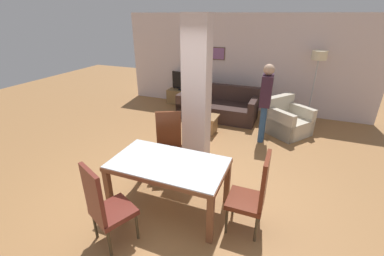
# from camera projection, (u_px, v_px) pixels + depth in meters

# --- Properties ---
(ground_plane) EXTENTS (18.00, 18.00, 0.00)m
(ground_plane) POSITION_uv_depth(u_px,v_px,m) (170.00, 206.00, 3.91)
(ground_plane) COLOR #9C6B3D
(back_wall) EXTENTS (7.20, 0.09, 2.70)m
(back_wall) POSITION_uv_depth(u_px,v_px,m) (242.00, 64.00, 7.41)
(back_wall) COLOR silver
(back_wall) RESTS_ON ground_plane
(divider_pillar) EXTENTS (0.48, 0.37, 2.70)m
(divider_pillar) POSITION_uv_depth(u_px,v_px,m) (197.00, 91.00, 4.81)
(divider_pillar) COLOR silver
(divider_pillar) RESTS_ON ground_plane
(dining_table) EXTENTS (1.63, 0.92, 0.78)m
(dining_table) POSITION_uv_depth(u_px,v_px,m) (169.00, 172.00, 3.66)
(dining_table) COLOR brown
(dining_table) RESTS_ON ground_plane
(dining_chair_head_right) EXTENTS (0.46, 0.46, 1.14)m
(dining_chair_head_right) POSITION_uv_depth(u_px,v_px,m) (254.00, 193.00, 3.26)
(dining_chair_head_right) COLOR maroon
(dining_chair_head_right) RESTS_ON ground_plane
(dining_chair_near_left) EXTENTS (0.61, 0.61, 1.14)m
(dining_chair_near_left) POSITION_uv_depth(u_px,v_px,m) (105.00, 205.00, 3.05)
(dining_chair_near_left) COLOR maroon
(dining_chair_near_left) RESTS_ON ground_plane
(dining_chair_far_left) EXTENTS (0.62, 0.62, 1.14)m
(dining_chair_far_left) POSITION_uv_depth(u_px,v_px,m) (169.00, 143.00, 4.51)
(dining_chair_far_left) COLOR #5F2C17
(dining_chair_far_left) RESTS_ON ground_plane
(sofa) EXTENTS (2.11, 0.94, 0.86)m
(sofa) POSITION_uv_depth(u_px,v_px,m) (218.00, 107.00, 7.13)
(sofa) COLOR #372621
(sofa) RESTS_ON ground_plane
(armchair) EXTENTS (1.19, 1.18, 0.87)m
(armchair) POSITION_uv_depth(u_px,v_px,m) (287.00, 121.00, 6.17)
(armchair) COLOR beige
(armchair) RESTS_ON ground_plane
(coffee_table) EXTENTS (0.67, 0.51, 0.42)m
(coffee_table) POSITION_uv_depth(u_px,v_px,m) (204.00, 123.00, 6.29)
(coffee_table) COLOR #9B7043
(coffee_table) RESTS_ON ground_plane
(bottle) EXTENTS (0.07, 0.07, 0.23)m
(bottle) POSITION_uv_depth(u_px,v_px,m) (206.00, 112.00, 6.15)
(bottle) COLOR #4C2D14
(bottle) RESTS_ON coffee_table
(tv_stand) EXTENTS (1.12, 0.40, 0.45)m
(tv_stand) POSITION_uv_depth(u_px,v_px,m) (185.00, 97.00, 8.20)
(tv_stand) COLOR olive
(tv_stand) RESTS_ON ground_plane
(tv_screen) EXTENTS (0.91, 0.27, 0.57)m
(tv_screen) POSITION_uv_depth(u_px,v_px,m) (185.00, 82.00, 7.99)
(tv_screen) COLOR black
(tv_screen) RESTS_ON tv_stand
(floor_lamp) EXTENTS (0.36, 0.36, 1.85)m
(floor_lamp) POSITION_uv_depth(u_px,v_px,m) (318.00, 62.00, 6.35)
(floor_lamp) COLOR #B7B7BC
(floor_lamp) RESTS_ON ground_plane
(standing_person) EXTENTS (0.23, 0.39, 1.74)m
(standing_person) POSITION_uv_depth(u_px,v_px,m) (266.00, 98.00, 5.53)
(standing_person) COLOR navy
(standing_person) RESTS_ON ground_plane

